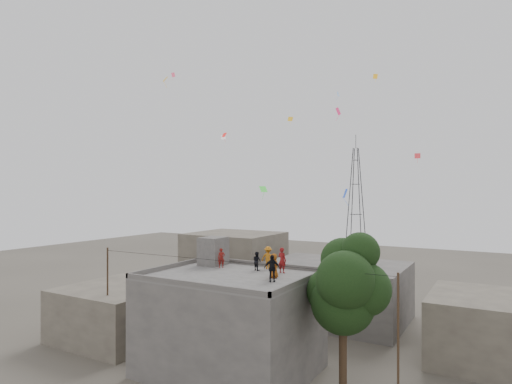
# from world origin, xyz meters

# --- Properties ---
(ground) EXTENTS (140.00, 140.00, 0.00)m
(ground) POSITION_xyz_m (0.00, 0.00, 0.00)
(ground) COLOR #454039
(ground) RESTS_ON ground
(main_building) EXTENTS (10.00, 8.00, 6.10)m
(main_building) POSITION_xyz_m (0.00, 0.00, 3.05)
(main_building) COLOR #504E4B
(main_building) RESTS_ON ground
(parapet) EXTENTS (10.00, 8.00, 0.30)m
(parapet) POSITION_xyz_m (0.00, 0.00, 6.25)
(parapet) COLOR #504E4B
(parapet) RESTS_ON main_building
(stair_head_box) EXTENTS (1.60, 1.80, 2.00)m
(stair_head_box) POSITION_xyz_m (-3.20, 2.60, 7.10)
(stair_head_box) COLOR #504E4B
(stair_head_box) RESTS_ON main_building
(neighbor_west) EXTENTS (8.00, 10.00, 4.00)m
(neighbor_west) POSITION_xyz_m (-11.00, 2.00, 2.00)
(neighbor_west) COLOR #564E44
(neighbor_west) RESTS_ON ground
(neighbor_north) EXTENTS (12.00, 9.00, 5.00)m
(neighbor_north) POSITION_xyz_m (2.00, 14.00, 2.50)
(neighbor_north) COLOR #504E4B
(neighbor_north) RESTS_ON ground
(neighbor_northwest) EXTENTS (9.00, 8.00, 7.00)m
(neighbor_northwest) POSITION_xyz_m (-10.00, 16.00, 3.50)
(neighbor_northwest) COLOR #564E44
(neighbor_northwest) RESTS_ON ground
(neighbor_east) EXTENTS (7.00, 8.00, 4.40)m
(neighbor_east) POSITION_xyz_m (14.00, 10.00, 2.20)
(neighbor_east) COLOR #564E44
(neighbor_east) RESTS_ON ground
(tree) EXTENTS (4.90, 4.60, 9.10)m
(tree) POSITION_xyz_m (7.37, 0.60, 6.10)
(tree) COLOR black
(tree) RESTS_ON ground
(utility_line) EXTENTS (20.12, 0.62, 7.40)m
(utility_line) POSITION_xyz_m (0.50, -1.25, 3.83)
(utility_line) COLOR black
(utility_line) RESTS_ON ground
(transmission_tower) EXTENTS (2.97, 2.97, 20.01)m
(transmission_tower) POSITION_xyz_m (-4.00, 40.00, 9.07)
(transmission_tower) COLOR black
(transmission_tower) RESTS_ON ground
(person_red_adult) EXTENTS (0.67, 0.51, 1.65)m
(person_red_adult) POSITION_xyz_m (2.50, 2.32, 6.93)
(person_red_adult) COLOR maroon
(person_red_adult) RESTS_ON main_building
(person_orange_child) EXTENTS (0.86, 0.71, 1.50)m
(person_orange_child) POSITION_xyz_m (2.80, 0.58, 6.85)
(person_orange_child) COLOR #9A4911
(person_orange_child) RESTS_ON main_building
(person_dark_child) EXTENTS (0.74, 0.67, 1.25)m
(person_dark_child) POSITION_xyz_m (0.63, 2.29, 6.73)
(person_dark_child) COLOR black
(person_dark_child) RESTS_ON main_building
(person_dark_adult) EXTENTS (0.99, 0.81, 1.58)m
(person_dark_adult) POSITION_xyz_m (3.22, -0.45, 6.89)
(person_dark_adult) COLOR black
(person_dark_adult) RESTS_ON main_building
(person_orange_adult) EXTENTS (1.04, 0.66, 1.54)m
(person_orange_adult) POSITION_xyz_m (1.02, 3.14, 6.87)
(person_orange_adult) COLOR orange
(person_orange_adult) RESTS_ON main_building
(person_red_child) EXTENTS (0.58, 0.56, 1.35)m
(person_red_child) POSITION_xyz_m (-2.02, 1.93, 6.77)
(person_red_child) COLOR maroon
(person_red_child) RESTS_ON main_building
(kites) EXTENTS (21.04, 14.44, 11.11)m
(kites) POSITION_xyz_m (0.36, 6.98, 16.27)
(kites) COLOR red
(kites) RESTS_ON ground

